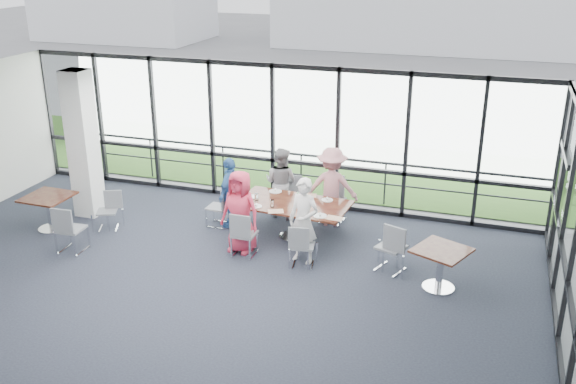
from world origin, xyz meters
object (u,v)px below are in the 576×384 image
(side_table_left, at_px, (48,201))
(diner_near_right, at_px, (304,221))
(diner_far_left, at_px, (281,183))
(diner_near_left, at_px, (240,212))
(chair_main_nl, at_px, (244,234))
(chair_main_nr, at_px, (303,246))
(chair_main_end, at_px, (218,207))
(structural_column, at_px, (83,144))
(chair_spare_lb, at_px, (107,212))
(chair_spare_r, at_px, (391,247))
(diner_end, at_px, (231,192))
(side_table_right, at_px, (441,256))
(chair_spare_la, at_px, (71,229))
(diner_far_right, at_px, (332,187))
(chair_main_fl, at_px, (290,196))
(main_table, at_px, (293,208))
(chair_main_fr, at_px, (332,201))

(side_table_left, height_order, diner_near_right, diner_near_right)
(diner_far_left, bearing_deg, diner_near_left, 95.54)
(chair_main_nl, bearing_deg, chair_main_nr, -3.23)
(side_table_left, relative_size, chair_main_end, 1.10)
(structural_column, height_order, chair_spare_lb, structural_column)
(side_table_left, bearing_deg, chair_main_end, 21.51)
(diner_near_left, xyz_separation_m, chair_spare_r, (2.90, 0.08, -0.35))
(side_table_left, distance_m, diner_end, 3.78)
(side_table_right, bearing_deg, chair_spare_r, 157.27)
(chair_spare_la, height_order, chair_spare_lb, chair_spare_la)
(diner_far_right, bearing_deg, diner_near_left, 43.16)
(side_table_right, bearing_deg, diner_end, 163.42)
(chair_main_nl, bearing_deg, chair_spare_r, 5.00)
(side_table_right, height_order, chair_main_nl, chair_main_nl)
(chair_main_nr, height_order, chair_main_fl, chair_main_nr)
(diner_near_left, height_order, chair_spare_r, diner_near_left)
(main_table, height_order, chair_main_fr, chair_main_fr)
(diner_near_left, xyz_separation_m, chair_main_end, (-0.92, 0.94, -0.40))
(diner_near_right, relative_size, chair_main_fr, 1.69)
(side_table_right, bearing_deg, diner_near_right, 174.31)
(structural_column, relative_size, chair_spare_lb, 4.01)
(main_table, relative_size, chair_main_end, 2.76)
(diner_far_left, xyz_separation_m, chair_main_fl, (0.15, 0.21, -0.37))
(side_table_left, height_order, chair_main_end, chair_main_end)
(chair_spare_la, bearing_deg, diner_far_left, 37.84)
(side_table_left, relative_size, diner_far_right, 0.54)
(structural_column, height_order, chair_main_fl, structural_column)
(structural_column, xyz_separation_m, chair_spare_lb, (0.85, -0.61, -1.20))
(side_table_left, distance_m, chair_main_nl, 4.31)
(diner_near_left, relative_size, diner_end, 1.08)
(side_table_right, xyz_separation_m, chair_main_end, (-4.74, 1.25, -0.21))
(main_table, distance_m, chair_main_nr, 1.28)
(side_table_right, relative_size, chair_main_fr, 1.13)
(chair_spare_r, bearing_deg, diner_near_left, -157.39)
(chair_main_fr, bearing_deg, diner_far_left, 8.10)
(diner_near_right, xyz_separation_m, chair_spare_r, (1.62, 0.13, -0.35))
(main_table, height_order, chair_main_nl, chair_main_nl)
(diner_far_left, distance_m, chair_main_fr, 1.18)
(chair_main_fr, xyz_separation_m, chair_spare_la, (-4.43, -2.97, -0.02))
(diner_near_right, bearing_deg, diner_far_right, 102.35)
(main_table, xyz_separation_m, diner_far_left, (-0.58, 0.97, 0.13))
(diner_near_right, bearing_deg, chair_main_fl, 128.31)
(chair_main_fl, xyz_separation_m, chair_main_end, (-1.25, -1.12, 0.01))
(diner_near_right, relative_size, chair_spare_r, 1.74)
(diner_near_left, bearing_deg, diner_far_right, 61.52)
(diner_end, bearing_deg, chair_main_fr, 119.94)
(chair_main_nr, relative_size, chair_main_fr, 0.84)
(chair_main_nl, bearing_deg, diner_near_left, 128.38)
(structural_column, bearing_deg, diner_end, 6.54)
(chair_main_fr, distance_m, chair_spare_la, 5.33)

